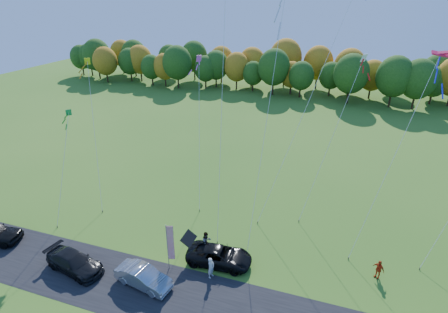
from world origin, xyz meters
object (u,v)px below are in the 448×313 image
(person_east, at_px, (378,269))
(silver_sedan, at_px, (143,277))
(black_suv, at_px, (219,256))
(feather_flag, at_px, (170,242))

(person_east, bearing_deg, silver_sedan, -123.66)
(black_suv, relative_size, feather_flag, 1.26)
(silver_sedan, xyz_separation_m, person_east, (16.86, 6.47, 0.05))
(black_suv, height_order, silver_sedan, silver_sedan)
(black_suv, height_order, feather_flag, feather_flag)
(person_east, height_order, feather_flag, feather_flag)
(silver_sedan, relative_size, person_east, 2.83)
(black_suv, relative_size, person_east, 3.31)
(person_east, relative_size, feather_flag, 0.38)
(silver_sedan, distance_m, person_east, 18.06)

